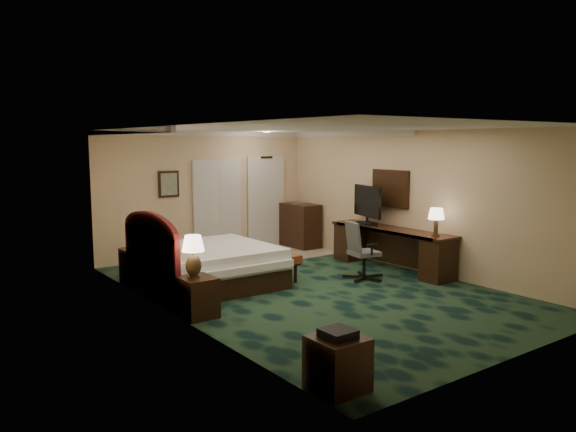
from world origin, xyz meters
TOP-DOWN VIEW (x-y plane):
  - floor at (0.00, 0.00)m, footprint 5.00×7.50m
  - ceiling at (0.00, 0.00)m, footprint 5.00×7.50m
  - wall_back at (0.00, 3.75)m, footprint 5.00×0.00m
  - wall_front at (0.00, -3.75)m, footprint 5.00×0.00m
  - wall_left at (-2.50, 0.00)m, footprint 0.00×7.50m
  - wall_right at (2.50, 0.00)m, footprint 0.00×7.50m
  - crown_molding at (0.00, 0.00)m, footprint 5.00×7.50m
  - tile_patch at (0.90, 2.90)m, footprint 3.20×1.70m
  - headboard at (-2.44, 1.00)m, footprint 0.12×2.00m
  - entry_door at (1.55, 3.72)m, footprint 1.02×0.06m
  - closet_doors at (0.25, 3.71)m, footprint 1.20×0.06m
  - wall_art at (-0.90, 3.71)m, footprint 0.45×0.06m
  - wall_mirror at (2.46, 0.60)m, footprint 0.05×0.95m
  - bed at (-1.32, 1.23)m, footprint 2.16×2.00m
  - nightstand_near at (-2.25, -0.21)m, footprint 0.46×0.53m
  - nightstand_far at (-2.23, 2.10)m, footprint 0.50×0.57m
  - lamp_near at (-2.29, -0.18)m, footprint 0.39×0.39m
  - lamp_far at (-2.24, 2.10)m, footprint 0.33×0.33m
  - bed_bench at (-0.15, 1.17)m, footprint 0.61×1.48m
  - side_table at (-2.21, -3.19)m, footprint 0.51×0.51m
  - desk at (2.18, 0.28)m, footprint 0.61×2.81m
  - tv at (2.15, 0.93)m, footprint 0.35×1.00m
  - desk_lamp at (2.18, -0.80)m, footprint 0.31×0.31m
  - desk_chair at (1.19, -0.00)m, footprint 0.73×0.70m
  - minibar at (2.18, 3.20)m, footprint 0.54×0.97m

SIDE VIEW (x-z plane):
  - floor at x=0.00m, z-range 0.00..0.00m
  - tile_patch at x=0.90m, z-range 0.00..0.01m
  - bed_bench at x=-0.15m, z-range 0.00..0.49m
  - side_table at x=-2.21m, z-range 0.00..0.55m
  - nightstand_near at x=-2.25m, z-range 0.00..0.57m
  - nightstand_far at x=-2.23m, z-range 0.00..0.62m
  - bed at x=-1.32m, z-range 0.00..0.68m
  - desk at x=2.18m, z-range 0.00..0.81m
  - minibar at x=2.18m, z-range 0.00..1.03m
  - desk_chair at x=1.19m, z-range 0.00..1.07m
  - headboard at x=-2.44m, z-range 0.00..1.40m
  - lamp_near at x=-2.29m, z-range 0.57..1.17m
  - lamp_far at x=-2.24m, z-range 0.62..1.23m
  - entry_door at x=1.55m, z-range -0.04..2.14m
  - closet_doors at x=0.25m, z-range 0.00..2.10m
  - desk_lamp at x=2.18m, z-range 0.81..1.32m
  - tv at x=2.15m, z-range 0.81..1.60m
  - wall_back at x=0.00m, z-range 0.00..2.70m
  - wall_front at x=0.00m, z-range 0.00..2.70m
  - wall_left at x=-2.50m, z-range 0.00..2.70m
  - wall_right at x=2.50m, z-range 0.00..2.70m
  - wall_mirror at x=2.46m, z-range 1.18..1.93m
  - wall_art at x=-0.90m, z-range 1.33..1.88m
  - crown_molding at x=0.00m, z-range 2.60..2.70m
  - ceiling at x=0.00m, z-range 2.70..2.70m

